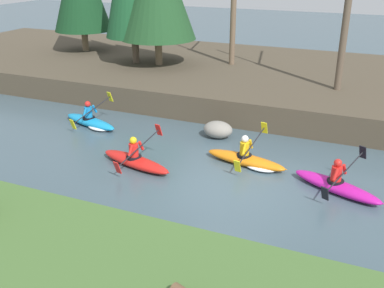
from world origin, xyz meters
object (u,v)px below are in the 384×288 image
at_px(kayaker_middle, 249,160).
at_px(boulder_midstream, 218,130).
at_px(kayaker_trailing, 136,160).
at_px(kayaker_far_back, 92,122).
at_px(kayaker_lead, 337,185).

distance_m(kayaker_middle, boulder_midstream, 2.56).
relative_size(kayaker_trailing, kayaker_far_back, 1.00).
bearing_deg(kayaker_lead, boulder_midstream, 173.72).
relative_size(kayaker_trailing, boulder_midstream, 2.56).
bearing_deg(kayaker_far_back, kayaker_lead, 5.07).
distance_m(kayaker_lead, kayaker_middle, 2.88).
distance_m(kayaker_trailing, kayaker_far_back, 4.21).
height_order(kayaker_lead, kayaker_middle, same).
relative_size(kayaker_lead, kayaker_far_back, 0.98).
bearing_deg(kayaker_trailing, boulder_midstream, 79.41).
height_order(kayaker_lead, boulder_midstream, kayaker_lead).
height_order(kayaker_far_back, boulder_midstream, kayaker_far_back).
bearing_deg(kayaker_trailing, kayaker_lead, 21.31).
xyz_separation_m(kayaker_far_back, boulder_midstream, (4.92, 0.87, 0.11)).
relative_size(kayaker_far_back, boulder_midstream, 2.55).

